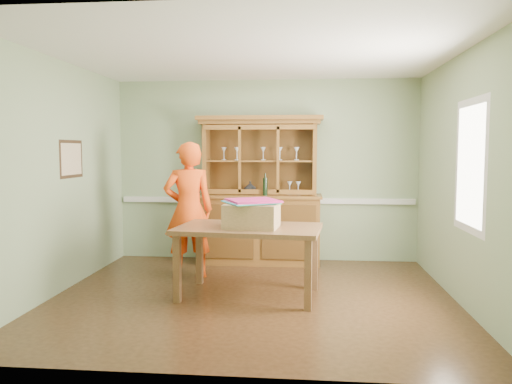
# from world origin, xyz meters

# --- Properties ---
(floor) EXTENTS (4.50, 4.50, 0.00)m
(floor) POSITION_xyz_m (0.00, 0.00, 0.00)
(floor) COLOR #4C2F18
(floor) RESTS_ON ground
(ceiling) EXTENTS (4.50, 4.50, 0.00)m
(ceiling) POSITION_xyz_m (0.00, 0.00, 2.70)
(ceiling) COLOR white
(ceiling) RESTS_ON wall_back
(wall_back) EXTENTS (4.50, 0.00, 4.50)m
(wall_back) POSITION_xyz_m (0.00, 2.00, 1.35)
(wall_back) COLOR gray
(wall_back) RESTS_ON floor
(wall_left) EXTENTS (0.00, 4.00, 4.00)m
(wall_left) POSITION_xyz_m (-2.25, 0.00, 1.35)
(wall_left) COLOR gray
(wall_left) RESTS_ON floor
(wall_right) EXTENTS (0.00, 4.00, 4.00)m
(wall_right) POSITION_xyz_m (2.25, 0.00, 1.35)
(wall_right) COLOR gray
(wall_right) RESTS_ON floor
(wall_front) EXTENTS (4.50, 0.00, 4.50)m
(wall_front) POSITION_xyz_m (0.00, -2.00, 1.35)
(wall_front) COLOR gray
(wall_front) RESTS_ON floor
(chair_rail) EXTENTS (4.41, 0.05, 0.08)m
(chair_rail) POSITION_xyz_m (0.00, 1.98, 0.90)
(chair_rail) COLOR silver
(chair_rail) RESTS_ON wall_back
(framed_map) EXTENTS (0.03, 0.60, 0.46)m
(framed_map) POSITION_xyz_m (-2.23, 0.30, 1.55)
(framed_map) COLOR #372516
(framed_map) RESTS_ON wall_left
(window_panel) EXTENTS (0.03, 0.96, 1.36)m
(window_panel) POSITION_xyz_m (2.23, -0.30, 1.50)
(window_panel) COLOR silver
(window_panel) RESTS_ON wall_right
(china_hutch) EXTENTS (1.83, 0.60, 2.15)m
(china_hutch) POSITION_xyz_m (-0.08, 1.76, 0.76)
(china_hutch) COLOR brown
(china_hutch) RESTS_ON floor
(dining_table) EXTENTS (1.69, 1.12, 0.80)m
(dining_table) POSITION_xyz_m (-0.05, 0.04, 0.70)
(dining_table) COLOR brown
(dining_table) RESTS_ON floor
(cardboard_box) EXTENTS (0.62, 0.52, 0.27)m
(cardboard_box) POSITION_xyz_m (-0.00, -0.04, 0.93)
(cardboard_box) COLOR tan
(cardboard_box) RESTS_ON dining_table
(kite_stack) EXTENTS (0.69, 0.69, 0.04)m
(kite_stack) POSITION_xyz_m (0.00, 0.01, 1.09)
(kite_stack) COLOR green
(kite_stack) RESTS_ON cardboard_box
(person) EXTENTS (0.74, 0.60, 1.76)m
(person) POSITION_xyz_m (-0.92, 0.83, 0.88)
(person) COLOR #F84B0F
(person) RESTS_ON floor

